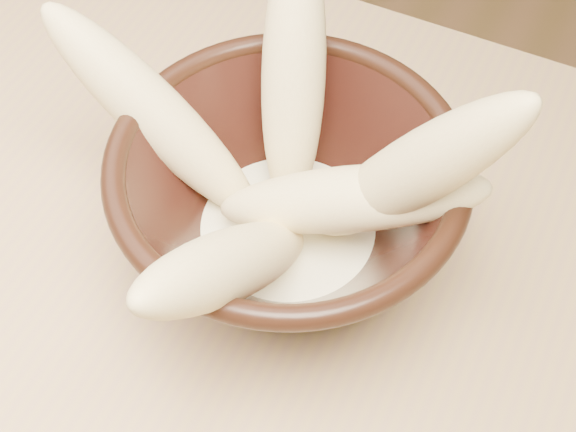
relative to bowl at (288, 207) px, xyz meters
The scene contains 7 objects.
bowl is the anchor object (origin of this frame).
milk_puddle 0.03m from the bowl, 90.00° to the right, with size 0.13×0.13×0.02m, color #FAF4C9.
banana_upright 0.09m from the bowl, 112.72° to the left, with size 0.04×0.04×0.19m, color #EACC8A.
banana_left 0.11m from the bowl, behind, with size 0.04×0.04×0.20m, color #EACC8A.
banana_right 0.10m from the bowl, ahead, with size 0.04×0.04×0.21m, color #EACC8A.
banana_across 0.05m from the bowl, ahead, with size 0.04×0.04×0.18m, color #EACC8A.
banana_front 0.09m from the bowl, 89.97° to the right, with size 0.04×0.04×0.20m, color #EACC8A.
Camera 1 is at (0.01, -0.19, 1.27)m, focal length 50.00 mm.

